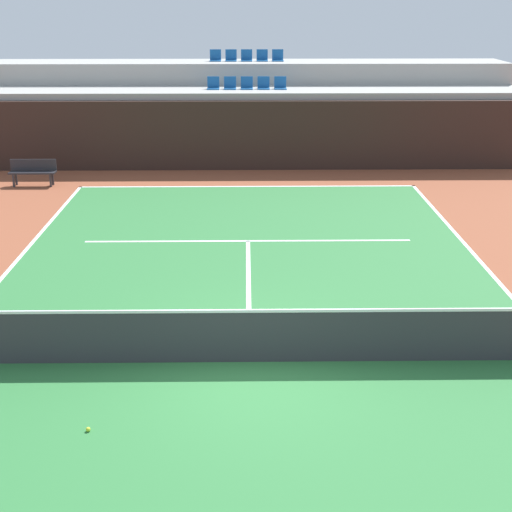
# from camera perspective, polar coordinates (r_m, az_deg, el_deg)

# --- Properties ---
(ground_plane) EXTENTS (80.00, 80.00, 0.00)m
(ground_plane) POSITION_cam_1_polar(r_m,az_deg,el_deg) (12.38, -0.53, -8.41)
(ground_plane) COLOR brown
(court_surface) EXTENTS (11.00, 24.00, 0.01)m
(court_surface) POSITION_cam_1_polar(r_m,az_deg,el_deg) (12.38, -0.53, -8.39)
(court_surface) COLOR #2D7238
(court_surface) RESTS_ON ground_plane
(baseline_far) EXTENTS (11.00, 0.10, 0.00)m
(baseline_far) POSITION_cam_1_polar(r_m,az_deg,el_deg) (23.58, -0.68, 5.54)
(baseline_far) COLOR white
(baseline_far) RESTS_ON court_surface
(service_line_far) EXTENTS (8.26, 0.10, 0.00)m
(service_line_far) POSITION_cam_1_polar(r_m,az_deg,el_deg) (18.26, -0.64, 1.20)
(service_line_far) COLOR white
(service_line_far) RESTS_ON court_surface
(centre_service_line) EXTENTS (0.10, 6.40, 0.00)m
(centre_service_line) POSITION_cam_1_polar(r_m,az_deg,el_deg) (15.27, -0.60, -2.66)
(centre_service_line) COLOR white
(centre_service_line) RESTS_ON court_surface
(back_wall) EXTENTS (20.32, 0.30, 2.43)m
(back_wall) POSITION_cam_1_polar(r_m,az_deg,el_deg) (25.82, -0.71, 9.53)
(back_wall) COLOR black
(back_wall) RESTS_ON ground_plane
(stands_tier_lower) EXTENTS (20.32, 2.40, 2.66)m
(stands_tier_lower) POSITION_cam_1_polar(r_m,az_deg,el_deg) (27.13, -0.72, 10.29)
(stands_tier_lower) COLOR #9E9E99
(stands_tier_lower) RESTS_ON ground_plane
(stands_tier_upper) EXTENTS (20.32, 2.40, 3.45)m
(stands_tier_upper) POSITION_cam_1_polar(r_m,az_deg,el_deg) (29.44, -0.73, 11.83)
(stands_tier_upper) COLOR #9E9E99
(stands_tier_upper) RESTS_ON ground_plane
(seating_row_lower) EXTENTS (2.89, 0.44, 0.44)m
(seating_row_lower) POSITION_cam_1_polar(r_m,az_deg,el_deg) (27.02, -0.73, 13.37)
(seating_row_lower) COLOR #145193
(seating_row_lower) RESTS_ON stands_tier_lower
(seating_row_upper) EXTENTS (2.89, 0.44, 0.44)m
(seating_row_upper) POSITION_cam_1_polar(r_m,az_deg,el_deg) (29.33, -0.75, 15.44)
(seating_row_upper) COLOR #145193
(seating_row_upper) RESTS_ON stands_tier_upper
(tennis_net) EXTENTS (11.08, 0.08, 1.07)m
(tennis_net) POSITION_cam_1_polar(r_m,az_deg,el_deg) (12.15, -0.54, -6.30)
(tennis_net) COLOR black
(tennis_net) RESTS_ON court_surface
(player_bench) EXTENTS (1.50, 0.40, 0.85)m
(player_bench) POSITION_cam_1_polar(r_m,az_deg,el_deg) (24.76, -17.27, 6.51)
(player_bench) COLOR #232328
(player_bench) RESTS_ON ground_plane
(tennis_ball_0) EXTENTS (0.07, 0.07, 0.07)m
(tennis_ball_0) POSITION_cam_1_polar(r_m,az_deg,el_deg) (10.84, -13.17, -13.23)
(tennis_ball_0) COLOR #CCE033
(tennis_ball_0) RESTS_ON court_surface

